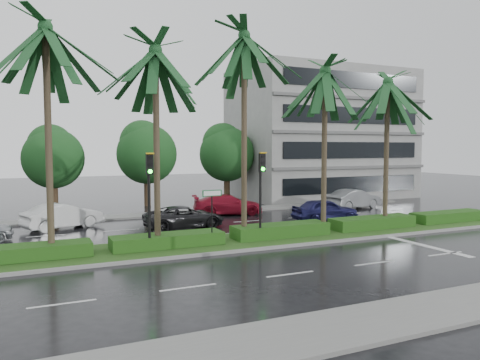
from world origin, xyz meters
name	(u,v)px	position (x,y,z in m)	size (l,w,h in m)	color
ground	(236,248)	(0.00, 0.00, 0.00)	(120.00, 120.00, 0.00)	black
near_sidewalk	(388,319)	(0.00, -10.20, 0.06)	(40.00, 2.40, 0.12)	slate
far_sidewalk	(166,214)	(0.00, 12.00, 0.06)	(40.00, 2.00, 0.12)	slate
median	(227,242)	(0.00, 1.00, 0.08)	(36.00, 4.00, 0.15)	gray
hedge	(227,235)	(0.00, 1.00, 0.45)	(35.20, 1.40, 0.60)	#1F4112
lane_markings	(296,244)	(3.04, -0.43, 0.01)	(34.00, 13.06, 0.01)	silver
palm_row	(202,66)	(-1.25, 1.02, 8.55)	(26.30, 4.20, 10.86)	#3E3624
signal_median_left	(149,187)	(-4.00, 0.30, 3.00)	(0.34, 0.42, 4.36)	black
signal_median_right	(261,183)	(1.50, 0.30, 3.00)	(0.34, 0.42, 4.36)	black
street_sign	(212,203)	(-1.00, 0.48, 2.12)	(0.95, 0.09, 2.60)	black
bg_trees	(166,150)	(1.63, 17.59, 4.53)	(33.00, 5.38, 7.77)	#382719
building	(320,134)	(17.00, 18.00, 6.00)	(16.00, 10.00, 12.00)	gray
car_white	(63,216)	(-7.00, 9.00, 0.74)	(4.50, 1.57, 1.48)	silver
car_darkgrey	(184,217)	(-0.50, 6.24, 0.66)	(4.73, 2.18, 1.31)	black
car_red	(228,204)	(4.00, 10.30, 0.71)	(4.92, 2.00, 1.43)	maroon
car_blue	(325,210)	(8.50, 4.95, 0.73)	(4.27, 1.72, 1.45)	#1B1B51
car_grey	(354,199)	(14.19, 9.22, 0.75)	(4.56, 1.59, 1.50)	#5C5F61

